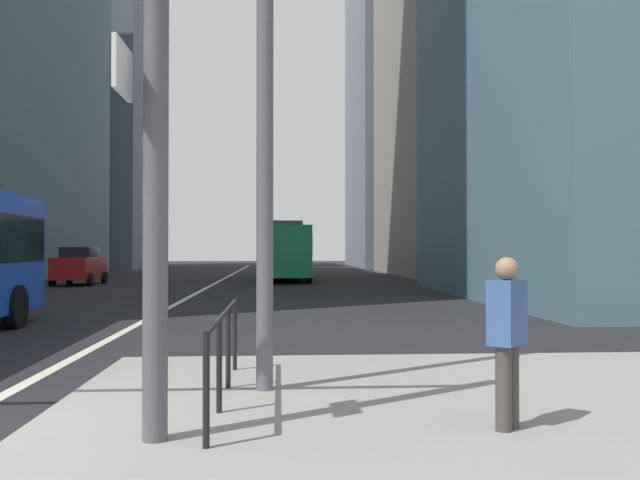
{
  "coord_description": "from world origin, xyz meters",
  "views": [
    {
      "loc": [
        3.41,
        -6.48,
        1.81
      ],
      "look_at": [
        6.14,
        37.68,
        2.45
      ],
      "focal_mm": 37.36,
      "sensor_mm": 36.0,
      "label": 1
    }
  ],
  "objects_px": {
    "car_receding_near": "(275,258)",
    "car_receding_far": "(290,260)",
    "pedestrian_waiting": "(507,334)",
    "city_bus_red_receding": "(285,249)",
    "car_oncoming_mid": "(80,266)"
  },
  "relations": [
    {
      "from": "car_receding_near",
      "to": "car_receding_far",
      "type": "relative_size",
      "value": 0.94
    },
    {
      "from": "pedestrian_waiting",
      "to": "city_bus_red_receding",
      "type": "bearing_deg",
      "value": 93.01
    },
    {
      "from": "car_receding_near",
      "to": "pedestrian_waiting",
      "type": "bearing_deg",
      "value": -87.59
    },
    {
      "from": "pedestrian_waiting",
      "to": "car_receding_near",
      "type": "bearing_deg",
      "value": 92.41
    },
    {
      "from": "city_bus_red_receding",
      "to": "car_receding_far",
      "type": "height_order",
      "value": "city_bus_red_receding"
    },
    {
      "from": "city_bus_red_receding",
      "to": "pedestrian_waiting",
      "type": "bearing_deg",
      "value": -86.99
    },
    {
      "from": "city_bus_red_receding",
      "to": "car_receding_near",
      "type": "bearing_deg",
      "value": 91.63
    },
    {
      "from": "city_bus_red_receding",
      "to": "car_receding_far",
      "type": "distance_m",
      "value": 13.18
    },
    {
      "from": "car_oncoming_mid",
      "to": "car_receding_near",
      "type": "xyz_separation_m",
      "value": [
        9.83,
        31.12,
        0.0
      ]
    },
    {
      "from": "city_bus_red_receding",
      "to": "car_receding_near",
      "type": "height_order",
      "value": "city_bus_red_receding"
    },
    {
      "from": "car_receding_near",
      "to": "car_receding_far",
      "type": "distance_m",
      "value": 12.99
    },
    {
      "from": "car_oncoming_mid",
      "to": "car_receding_near",
      "type": "bearing_deg",
      "value": 72.47
    },
    {
      "from": "car_receding_far",
      "to": "pedestrian_waiting",
      "type": "xyz_separation_m",
      "value": [
        1.24,
        -47.0,
        0.04
      ]
    },
    {
      "from": "car_oncoming_mid",
      "to": "car_receding_far",
      "type": "bearing_deg",
      "value": 58.58
    },
    {
      "from": "city_bus_red_receding",
      "to": "car_receding_near",
      "type": "xyz_separation_m",
      "value": [
        -0.74,
        26.07,
        -0.85
      ]
    }
  ]
}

